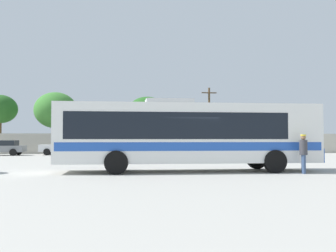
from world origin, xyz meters
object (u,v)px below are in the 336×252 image
Objects in this scene: parked_car_second_white at (63,146)px; utility_pole_near at (209,118)px; coach_bus_white_blue at (185,133)px; parked_car_leftmost_grey at (2,147)px; roadside_tree_right at (239,118)px; attendant_by_bus_door at (303,151)px; roadside_tree_left at (0,109)px; parked_car_rightmost_maroon at (204,147)px; parked_car_third_black at (119,147)px; roadside_tree_midright at (147,115)px; roadside_tree_midleft at (56,110)px.

parked_car_second_white is 17.42m from utility_pole_near.
parked_car_leftmost_grey is at bearing 127.77° from coach_bus_white_blue.
roadside_tree_right is (3.17, -1.81, -0.01)m from utility_pole_near.
roadside_tree_right is at bearing -29.81° from utility_pole_near.
roadside_tree_right is at bearing 80.84° from attendant_by_bus_door.
utility_pole_near is at bearing 3.03° from roadside_tree_left.
parked_car_rightmost_maroon is 0.81× the size of roadside_tree_right.
parked_car_third_black is 0.64× the size of roadside_tree_midright.
roadside_tree_midleft is 20.75m from roadside_tree_right.
roadside_tree_midright is at bearing 6.87° from roadside_tree_midleft.
roadside_tree_right reaches higher than parked_car_leftmost_grey.
roadside_tree_left reaches higher than parked_car_rightmost_maroon.
utility_pole_near is (6.23, 26.98, 2.16)m from coach_bus_white_blue.
attendant_by_bus_door is at bearing -99.16° from roadside_tree_right.
roadside_tree_left reaches higher than parked_car_leftmost_grey.
roadside_tree_midright is at bearing -179.34° from utility_pole_near.
parked_car_third_black reaches higher than parked_car_leftmost_grey.
parked_car_rightmost_maroon is 0.68× the size of roadside_tree_left.
utility_pole_near is at bearing 20.37° from parked_car_leftmost_grey.
utility_pole_near reaches higher than attendant_by_bus_door.
roadside_tree_midleft reaches higher than roadside_tree_midright.
parked_car_third_black is at bearing -143.77° from utility_pole_near.
roadside_tree_right is (5.17, 6.16, 3.19)m from parked_car_rightmost_maroon.
utility_pole_near is 23.63m from roadside_tree_left.
utility_pole_near is (2.01, 7.97, 3.20)m from parked_car_rightmost_maroon.
attendant_by_bus_door is at bearing -87.61° from parked_car_rightmost_maroon.
attendant_by_bus_door is 0.27× the size of roadside_tree_midright.
roadside_tree_midleft reaches higher than attendant_by_bus_door.
roadside_tree_midright is (-1.11, 26.90, 2.53)m from coach_bus_white_blue.
roadside_tree_right is (13.42, 5.70, 3.18)m from parked_car_third_black.
attendant_by_bus_door is at bearing -66.60° from parked_car_third_black.
roadside_tree_midright is at bearing 92.37° from coach_bus_white_blue.
parked_car_leftmost_grey is 8.40m from roadside_tree_midleft.
roadside_tree_right is at bearing -1.21° from roadside_tree_left.
roadside_tree_midleft is at bearing -173.13° from roadside_tree_midright.
parked_car_rightmost_maroon is at bearing -55.95° from roadside_tree_midright.
parked_car_rightmost_maroon is at bearing -23.17° from roadside_tree_midleft.
parked_car_second_white is 19.75m from roadside_tree_right.
parked_car_rightmost_maroon is 0.65× the size of roadside_tree_midleft.
coach_bus_white_blue is 1.90× the size of roadside_tree_midright.
attendant_by_bus_door is 22.93m from parked_car_third_black.
parked_car_leftmost_grey is at bearing -118.37° from roadside_tree_midleft.
parked_car_rightmost_maroon is at bearing 92.39° from attendant_by_bus_door.
parked_car_second_white is 0.98× the size of parked_car_rightmost_maroon.
roadside_tree_left is at bearing 129.40° from attendant_by_bus_door.
attendant_by_bus_door is 27.25m from roadside_tree_right.
roadside_tree_midleft reaches higher than parked_car_leftmost_grey.
parked_car_rightmost_maroon is (4.22, 19.01, -1.03)m from coach_bus_white_blue.
utility_pole_near reaches higher than parked_car_leftmost_grey.
coach_bus_white_blue is at bearing 162.79° from attendant_by_bus_door.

